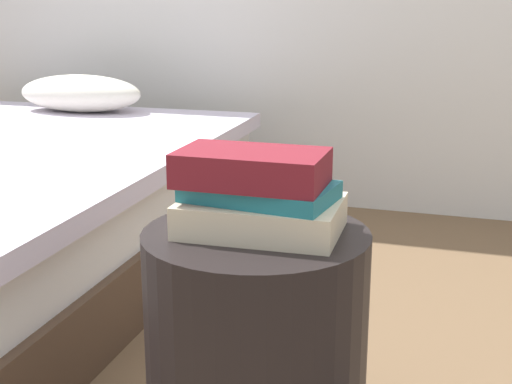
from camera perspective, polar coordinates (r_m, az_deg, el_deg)
side_table at (r=1.47m, az=-0.00°, el=-12.81°), size 0.44×0.44×0.52m
book_cream at (r=1.36m, az=0.40°, el=-1.90°), size 0.31×0.21×0.06m
book_teal at (r=1.35m, az=0.32°, el=0.05°), size 0.29×0.20×0.03m
book_maroon at (r=1.33m, az=-0.34°, el=1.93°), size 0.27×0.16×0.06m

